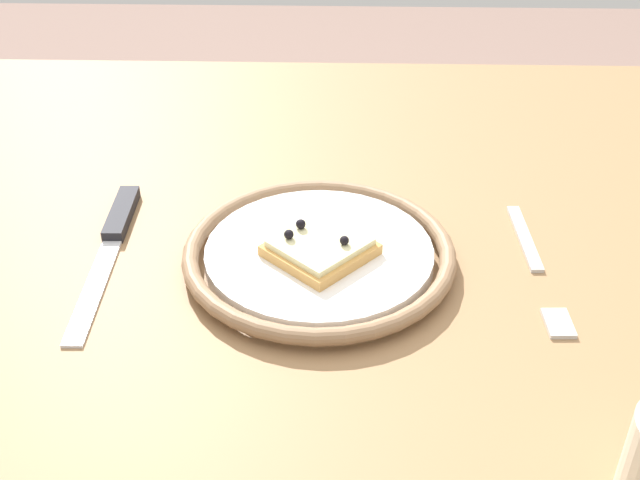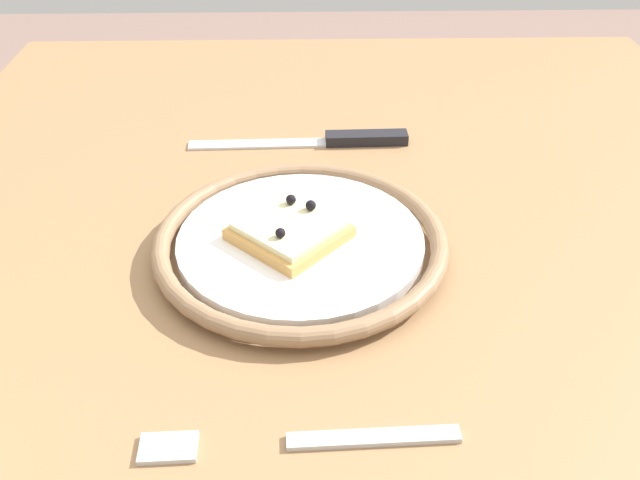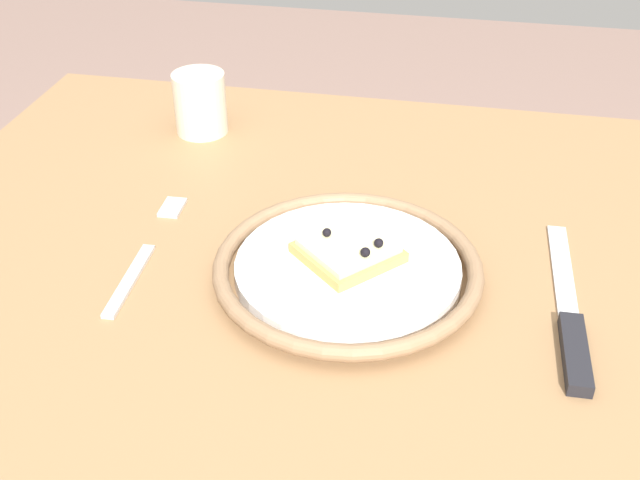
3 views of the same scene
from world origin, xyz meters
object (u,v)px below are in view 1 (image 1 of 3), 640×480
pizza_slice_near (320,247)px  knife (115,232)px  dining_table (295,302)px  plate (319,254)px  fork (536,267)px

pizza_slice_near → knife: 0.21m
dining_table → knife: size_ratio=4.22×
dining_table → plate: 0.11m
fork → plate: bearing=-0.6°
plate → fork: 0.20m
plate → pizza_slice_near: pizza_slice_near is taller
dining_table → fork: fork is taller
dining_table → knife: knife is taller
pizza_slice_near → knife: (0.20, -0.05, -0.02)m
fork → dining_table: bearing=-12.0°
fork → knife: bearing=-6.0°
pizza_slice_near → knife: pizza_slice_near is taller
knife → pizza_slice_near: bearing=166.4°
pizza_slice_near → fork: (-0.20, -0.01, -0.02)m
dining_table → plate: plate is taller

